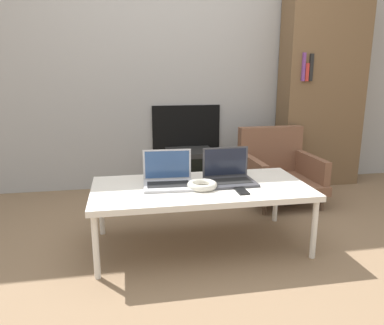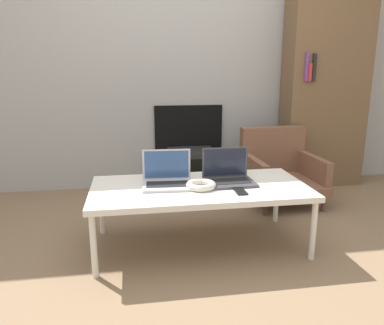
{
  "view_description": "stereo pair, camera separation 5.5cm",
  "coord_description": "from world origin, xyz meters",
  "views": [
    {
      "loc": [
        -0.47,
        -1.94,
        1.13
      ],
      "look_at": [
        0.0,
        0.6,
        0.49
      ],
      "focal_mm": 35.0,
      "sensor_mm": 36.0,
      "label": 1
    },
    {
      "loc": [
        -0.41,
        -1.95,
        1.13
      ],
      "look_at": [
        0.0,
        0.6,
        0.49
      ],
      "focal_mm": 35.0,
      "sensor_mm": 36.0,
      "label": 2
    }
  ],
  "objects": [
    {
      "name": "wall_back",
      "position": [
        0.0,
        1.7,
        1.29
      ],
      "size": [
        7.0,
        0.08,
        2.6
      ],
      "color": "#999999",
      "rests_on": "ground_plane"
    },
    {
      "name": "phone",
      "position": [
        0.22,
        0.13,
        0.41
      ],
      "size": [
        0.07,
        0.12,
        0.01
      ],
      "color": "black",
      "rests_on": "table"
    },
    {
      "name": "headphones",
      "position": [
        -0.0,
        0.25,
        0.43
      ],
      "size": [
        0.19,
        0.19,
        0.04
      ],
      "color": "beige",
      "rests_on": "table"
    },
    {
      "name": "laptop_left",
      "position": [
        -0.2,
        0.36,
        0.46
      ],
      "size": [
        0.33,
        0.27,
        0.22
      ],
      "rotation": [
        0.0,
        0.0,
        -0.06
      ],
      "color": "#B2B2B7",
      "rests_on": "table"
    },
    {
      "name": "tv",
      "position": [
        0.14,
        1.45,
        0.2
      ],
      "size": [
        0.43,
        0.39,
        0.4
      ],
      "color": "black",
      "rests_on": "ground_plane"
    },
    {
      "name": "table",
      "position": [
        0.0,
        0.3,
        0.38
      ],
      "size": [
        1.37,
        0.67,
        0.41
      ],
      "color": "silver",
      "rests_on": "ground_plane"
    },
    {
      "name": "armchair",
      "position": [
        0.86,
        1.09,
        0.28
      ],
      "size": [
        0.61,
        0.65,
        0.63
      ],
      "rotation": [
        0.0,
        0.0,
        0.02
      ],
      "color": "brown",
      "rests_on": "ground_plane"
    },
    {
      "name": "laptop_right",
      "position": [
        0.2,
        0.36,
        0.46
      ],
      "size": [
        0.32,
        0.26,
        0.22
      ],
      "rotation": [
        0.0,
        0.0,
        0.03
      ],
      "color": "#38383D",
      "rests_on": "table"
    },
    {
      "name": "ground_plane",
      "position": [
        0.0,
        0.0,
        0.0
      ],
      "size": [
        14.0,
        14.0,
        0.0
      ],
      "primitive_type": "plane",
      "color": "#7A6047"
    },
    {
      "name": "bookshelf",
      "position": [
        1.46,
        1.5,
        0.94
      ],
      "size": [
        0.79,
        0.32,
        1.87
      ],
      "color": "brown",
      "rests_on": "ground_plane"
    }
  ]
}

